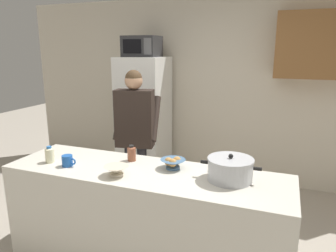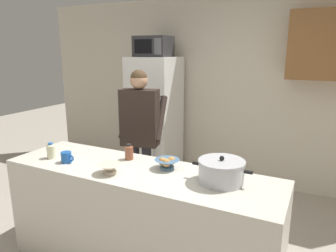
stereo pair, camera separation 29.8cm
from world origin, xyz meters
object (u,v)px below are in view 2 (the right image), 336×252
object	(u,v)px
microwave	(153,46)
bottle_mid_counter	(51,151)
coffee_mug	(67,157)
refrigerator	(155,119)
empty_bowl	(110,168)
bottle_near_edge	(129,152)
cooking_pot	(221,171)
person_near_pot	(140,125)
bread_bowl	(167,163)

from	to	relation	value
microwave	bottle_mid_counter	xyz separation A→B (m)	(0.01, -1.94, -0.93)
coffee_mug	bottle_mid_counter	bearing A→B (deg)	174.20
refrigerator	empty_bowl	bearing A→B (deg)	-70.75
microwave	coffee_mug	bearing A→B (deg)	-83.78
coffee_mug	bottle_near_edge	world-z (taller)	bottle_near_edge
cooking_pot	empty_bowl	bearing A→B (deg)	-164.64
microwave	bottle_near_edge	distance (m)	2.01
microwave	person_near_pot	size ratio (longest dim) A/B	0.29
bottle_near_edge	coffee_mug	bearing A→B (deg)	-145.13
bottle_mid_counter	empty_bowl	bearing A→B (deg)	-4.68
microwave	empty_bowl	world-z (taller)	microwave
microwave	empty_bowl	xyz separation A→B (m)	(0.71, -2.00, -0.96)
cooking_pot	bottle_near_edge	bearing A→B (deg)	172.64
empty_bowl	person_near_pot	bearing A→B (deg)	109.09
microwave	empty_bowl	size ratio (longest dim) A/B	2.45
bread_bowl	bottle_near_edge	xyz separation A→B (m)	(-0.41, 0.05, 0.02)
microwave	coffee_mug	world-z (taller)	microwave
bread_bowl	bottle_mid_counter	size ratio (longest dim) A/B	1.43
coffee_mug	bottle_mid_counter	size ratio (longest dim) A/B	0.89
person_near_pot	empty_bowl	bearing A→B (deg)	-70.91
cooking_pot	bottle_mid_counter	world-z (taller)	cooking_pot
empty_bowl	bread_bowl	bearing A→B (deg)	39.04
microwave	bread_bowl	xyz separation A→B (m)	(1.07, -1.70, -0.95)
refrigerator	bottle_near_edge	size ratio (longest dim) A/B	12.37
bread_bowl	refrigerator	bearing A→B (deg)	121.79
microwave	bread_bowl	distance (m)	2.23
bread_bowl	empty_bowl	xyz separation A→B (m)	(-0.36, -0.30, -0.00)
person_near_pot	bread_bowl	world-z (taller)	person_near_pot
cooking_pot	refrigerator	bearing A→B (deg)	130.95
empty_bowl	microwave	bearing A→B (deg)	109.44
empty_bowl	bottle_mid_counter	size ratio (longest dim) A/B	1.33
empty_bowl	bottle_mid_counter	bearing A→B (deg)	175.32
microwave	bottle_mid_counter	world-z (taller)	microwave
bottle_mid_counter	coffee_mug	bearing A→B (deg)	-5.80
person_near_pot	cooking_pot	size ratio (longest dim) A/B	3.66
person_near_pot	cooking_pot	distance (m)	1.47
microwave	coffee_mug	xyz separation A→B (m)	(0.21, -1.96, -0.96)
refrigerator	microwave	distance (m)	1.03
refrigerator	bottle_mid_counter	xyz separation A→B (m)	(0.01, -1.96, 0.10)
cooking_pot	coffee_mug	world-z (taller)	cooking_pot
bottle_near_edge	cooking_pot	bearing A→B (deg)	-7.36
coffee_mug	empty_bowl	size ratio (longest dim) A/B	0.67
cooking_pot	coffee_mug	bearing A→B (deg)	-171.66
bottle_near_edge	bread_bowl	bearing A→B (deg)	-7.29
bread_bowl	person_near_pot	bearing A→B (deg)	133.55
bread_bowl	bottle_near_edge	world-z (taller)	bottle_near_edge
refrigerator	bottle_mid_counter	size ratio (longest dim) A/B	12.15
cooking_pot	empty_bowl	size ratio (longest dim) A/B	2.33
microwave	empty_bowl	bearing A→B (deg)	-70.56
microwave	cooking_pot	world-z (taller)	microwave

